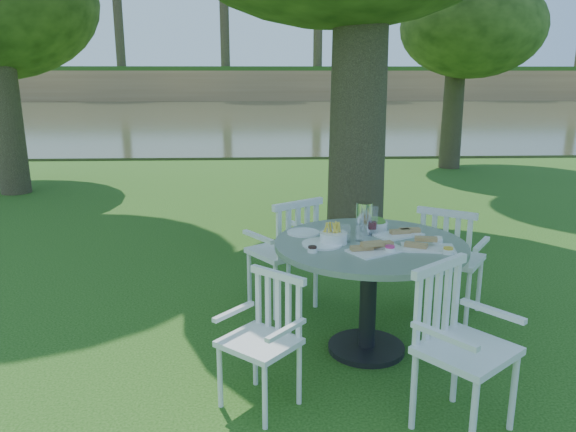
% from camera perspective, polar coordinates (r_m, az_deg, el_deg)
% --- Properties ---
extents(ground, '(140.00, 140.00, 0.00)m').
position_cam_1_polar(ground, '(4.67, 0.11, -10.77)').
color(ground, '#163E0D').
rests_on(ground, ground).
extents(table, '(1.34, 1.34, 0.83)m').
position_cam_1_polar(table, '(4.03, 8.26, -4.93)').
color(table, black).
rests_on(table, ground).
extents(chair_ne, '(0.64, 0.64, 0.94)m').
position_cam_1_polar(chair_ne, '(4.76, 15.94, -3.71)').
color(chair_ne, white).
rests_on(chair_ne, ground).
extents(chair_nw, '(0.67, 0.66, 0.98)m').
position_cam_1_polar(chair_nw, '(4.72, 0.12, -3.06)').
color(chair_nw, white).
rests_on(chair_nw, ground).
extents(chair_sw, '(0.56, 0.56, 0.81)m').
position_cam_1_polar(chair_sw, '(3.47, -2.05, -11.38)').
color(chair_sw, white).
rests_on(chair_sw, ground).
extents(chair_se, '(0.65, 0.65, 0.95)m').
position_cam_1_polar(chair_se, '(3.35, 16.41, -11.38)').
color(chair_se, white).
rests_on(chair_se, ground).
extents(tableware, '(1.12, 0.81, 0.23)m').
position_cam_1_polar(tableware, '(4.03, 7.60, -1.65)').
color(tableware, white).
rests_on(tableware, table).
extents(river, '(100.00, 28.00, 0.12)m').
position_cam_1_polar(river, '(27.30, -2.22, 10.08)').
color(river, '#333720').
rests_on(river, ground).
extents(far_bank, '(100.00, 18.00, 15.20)m').
position_cam_1_polar(far_bank, '(45.66, -2.15, 20.86)').
color(far_bank, '#9C7448').
rests_on(far_bank, ground).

